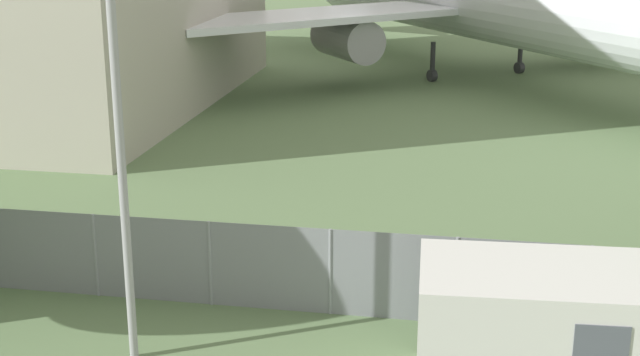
# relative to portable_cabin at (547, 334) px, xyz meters

# --- Properties ---
(perimeter_fence) EXTENTS (56.07, 0.07, 1.86)m
(perimeter_fence) POSITION_rel_portable_cabin_xyz_m (-6.68, 2.49, -0.22)
(perimeter_fence) COLOR gray
(perimeter_fence) RESTS_ON ground
(portable_cabin) EXTENTS (4.46, 2.70, 2.31)m
(portable_cabin) POSITION_rel_portable_cabin_xyz_m (0.00, 0.00, 0.00)
(portable_cabin) COLOR silver
(portable_cabin) RESTS_ON ground
(light_mast) EXTENTS (0.44, 0.44, 8.72)m
(light_mast) POSITION_rel_portable_cabin_xyz_m (-7.42, -0.01, 4.10)
(light_mast) COLOR #99999E
(light_mast) RESTS_ON ground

